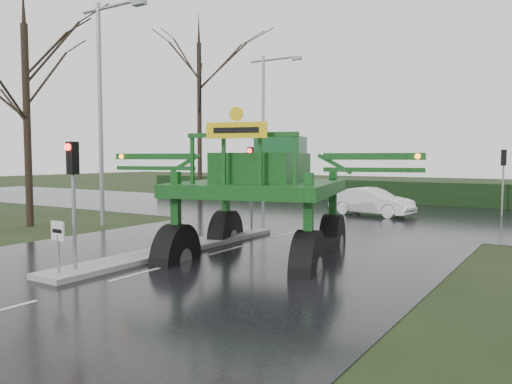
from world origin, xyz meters
The scene contains 15 objects.
ground centered at (0.00, 0.00, 0.00)m, with size 140.00×140.00×0.00m, color black.
road_main centered at (0.00, 10.00, 0.00)m, with size 14.00×80.00×0.02m, color black.
road_cross centered at (0.00, 16.00, 0.01)m, with size 80.00×12.00×0.02m, color black.
median_island centered at (-1.30, 3.00, 0.09)m, with size 1.20×10.00×0.16m, color gray.
hedge_row centered at (0.00, 24.00, 0.75)m, with size 44.00×0.90×1.50m, color black.
keep_left_sign centered at (-1.30, -1.50, 1.06)m, with size 0.50×0.07×1.35m.
traffic_signal_near centered at (-1.30, -1.01, 2.59)m, with size 0.26×0.33×3.52m.
traffic_signal_mid centered at (-1.30, 7.49, 2.59)m, with size 0.26×0.33×3.52m.
traffic_signal_far centered at (6.50, 20.01, 2.59)m, with size 0.26×0.33×3.52m.
street_light_left_near centered at (-8.19, 6.00, 5.99)m, with size 3.85×0.30×10.00m.
street_light_left_far centered at (-8.19, 20.00, 5.99)m, with size 3.85×0.30×10.00m.
tree_left_near centered at (-11.00, 4.00, 5.85)m, with size 6.30×6.30×10.85m.
tree_left_far centered at (-12.50, 18.00, 7.15)m, with size 7.70×7.70×13.26m.
crop_sprayer centered at (-0.38, 2.10, 2.67)m, with size 9.84×7.26×5.65m.
white_sedan centered at (0.64, 16.25, 0.00)m, with size 1.55×4.44×1.46m, color white.
Camera 1 is at (9.71, -9.35, 3.12)m, focal length 35.00 mm.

